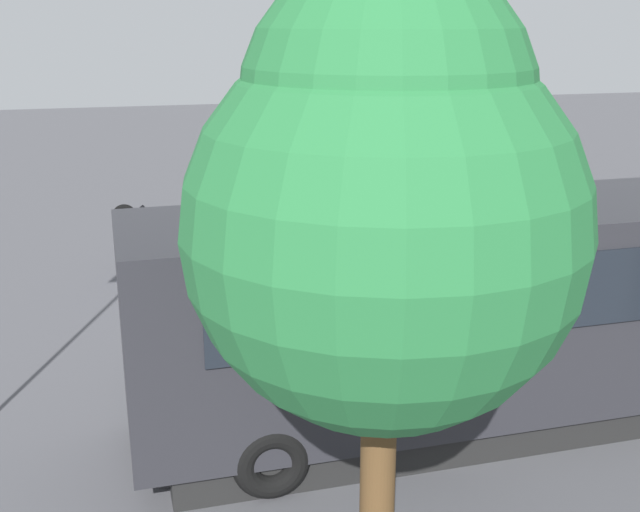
# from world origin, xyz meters

# --- Properties ---
(ground_plane) EXTENTS (80.00, 80.00, 0.00)m
(ground_plane) POSITION_xyz_m (0.00, 0.00, 0.00)
(ground_plane) COLOR #4C4C51
(tour_bus) EXTENTS (11.08, 2.63, 3.25)m
(tour_bus) POSITION_xyz_m (-0.37, 5.47, 1.65)
(tour_bus) COLOR #26262B
(tour_bus) RESTS_ON ground_plane
(spectator_far_left) EXTENTS (0.58, 0.35, 1.77)m
(spectator_far_left) POSITION_xyz_m (-2.05, 2.31, 1.06)
(spectator_far_left) COLOR #473823
(spectator_far_left) RESTS_ON ground_plane
(spectator_left) EXTENTS (0.57, 0.31, 1.69)m
(spectator_left) POSITION_xyz_m (-1.07, 2.78, 1.00)
(spectator_left) COLOR black
(spectator_left) RESTS_ON ground_plane
(spectator_centre) EXTENTS (0.57, 0.39, 1.80)m
(spectator_centre) POSITION_xyz_m (-0.17, 2.78, 1.08)
(spectator_centre) COLOR black
(spectator_centre) RESTS_ON ground_plane
(spectator_right) EXTENTS (0.58, 0.35, 1.71)m
(spectator_right) POSITION_xyz_m (0.83, 2.58, 1.01)
(spectator_right) COLOR #473823
(spectator_right) RESTS_ON ground_plane
(spectator_far_right) EXTENTS (0.57, 0.33, 1.80)m
(spectator_far_right) POSITION_xyz_m (1.92, 2.68, 1.08)
(spectator_far_right) COLOR #473823
(spectator_far_right) RESTS_ON ground_plane
(parked_motorcycle_silver) EXTENTS (2.05, 0.58, 0.99)m
(parked_motorcycle_silver) POSITION_xyz_m (-2.84, 3.27, 0.48)
(parked_motorcycle_silver) COLOR black
(parked_motorcycle_silver) RESTS_ON ground_plane
(stunt_motorcycle) EXTENTS (1.88, 0.90, 1.81)m
(stunt_motorcycle) POSITION_xyz_m (4.19, -2.68, 1.04)
(stunt_motorcycle) COLOR black
(stunt_motorcycle) RESTS_ON ground_plane
(traffic_cone) EXTENTS (0.34, 0.34, 0.63)m
(traffic_cone) POSITION_xyz_m (2.41, -1.24, 0.30)
(traffic_cone) COLOR orange
(traffic_cone) RESTS_ON ground_plane
(tree_right) EXTENTS (3.33, 3.33, 6.26)m
(tree_right) POSITION_xyz_m (3.01, 9.18, 4.33)
(tree_right) COLOR #51381E
(tree_right) RESTS_ON ground_plane
(bay_line_a) EXTENTS (0.26, 3.97, 0.01)m
(bay_line_a) POSITION_xyz_m (-2.57, -1.61, 0.00)
(bay_line_a) COLOR white
(bay_line_a) RESTS_ON ground_plane
(bay_line_b) EXTENTS (0.25, 3.93, 0.01)m
(bay_line_b) POSITION_xyz_m (0.33, -1.61, 0.00)
(bay_line_b) COLOR white
(bay_line_b) RESTS_ON ground_plane
(bay_line_c) EXTENTS (0.29, 4.88, 0.01)m
(bay_line_c) POSITION_xyz_m (3.22, -1.61, 0.00)
(bay_line_c) COLOR white
(bay_line_c) RESTS_ON ground_plane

